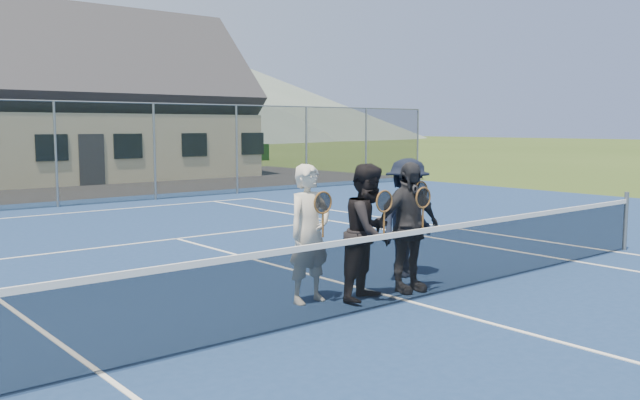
% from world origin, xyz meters
% --- Properties ---
extents(court_surface, '(30.00, 30.00, 0.02)m').
position_xyz_m(court_surface, '(0.00, 0.00, 0.01)').
color(court_surface, navy).
rests_on(court_surface, ground).
extents(hill_centre, '(120.00, 120.00, 22.00)m').
position_xyz_m(hill_centre, '(20.00, 95.00, 11.00)').
color(hill_centre, '#576860').
rests_on(hill_centre, ground).
extents(hill_east, '(90.00, 90.00, 14.00)m').
position_xyz_m(hill_east, '(55.00, 95.00, 7.00)').
color(hill_east, '#56675E').
rests_on(hill_east, ground).
extents(court_markings, '(11.03, 23.83, 0.01)m').
position_xyz_m(court_markings, '(0.00, 0.00, 0.02)').
color(court_markings, white).
rests_on(court_markings, court_surface).
extents(tennis_net, '(11.68, 0.08, 1.10)m').
position_xyz_m(tennis_net, '(0.00, 0.00, 0.54)').
color(tennis_net, slate).
rests_on(tennis_net, ground).
extents(perimeter_fence, '(30.07, 0.07, 3.02)m').
position_xyz_m(perimeter_fence, '(0.00, 13.50, 1.52)').
color(perimeter_fence, slate).
rests_on(perimeter_fence, ground).
extents(clubhouse, '(15.60, 8.20, 7.70)m').
position_xyz_m(clubhouse, '(4.00, 24.00, 3.99)').
color(clubhouse, beige).
rests_on(clubhouse, ground).
extents(tree_d, '(3.20, 3.20, 7.77)m').
position_xyz_m(tree_d, '(12.00, 33.00, 5.79)').
color(tree_d, '#332012').
rests_on(tree_d, ground).
extents(tree_e, '(3.20, 3.20, 7.77)m').
position_xyz_m(tree_e, '(18.00, 33.00, 5.79)').
color(tree_e, '#372214').
rests_on(tree_e, ground).
extents(player_a, '(0.67, 0.51, 1.80)m').
position_xyz_m(player_a, '(-1.01, 0.81, 0.92)').
color(player_a, beige).
rests_on(player_a, court_surface).
extents(player_b, '(1.05, 0.94, 1.80)m').
position_xyz_m(player_b, '(-0.31, 0.43, 0.92)').
color(player_b, black).
rests_on(player_b, court_surface).
extents(player_c, '(1.11, 0.58, 1.80)m').
position_xyz_m(player_c, '(0.40, 0.41, 0.92)').
color(player_c, '#27272C').
rests_on(player_c, court_surface).
extents(player_d, '(1.26, 0.86, 1.80)m').
position_xyz_m(player_d, '(1.11, 1.08, 0.92)').
color(player_d, black).
rests_on(player_d, court_surface).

